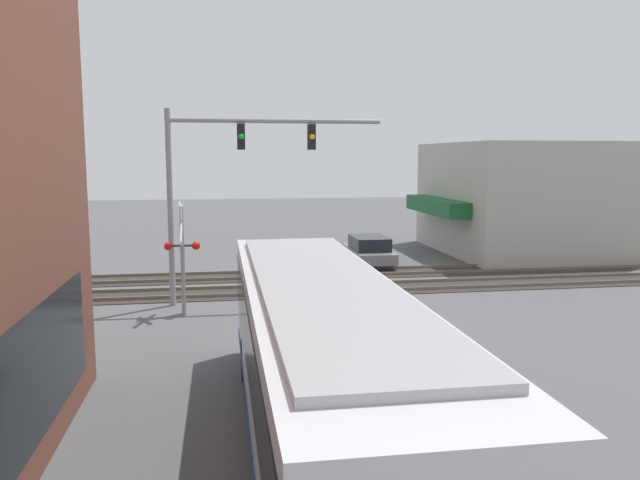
# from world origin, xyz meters

# --- Properties ---
(ground_plane) EXTENTS (120.00, 120.00, 0.00)m
(ground_plane) POSITION_xyz_m (0.00, 0.00, 0.00)
(ground_plane) COLOR #565659
(shop_building) EXTENTS (10.18, 9.70, 5.95)m
(shop_building) POSITION_xyz_m (14.16, -11.71, 2.97)
(shop_building) COLOR #B2ADA3
(shop_building) RESTS_ON ground
(city_bus) EXTENTS (12.21, 2.59, 3.17)m
(city_bus) POSITION_xyz_m (-7.50, 2.80, 1.76)
(city_bus) COLOR silver
(city_bus) RESTS_ON ground
(traffic_signal_gantry) EXTENTS (0.42, 7.55, 6.87)m
(traffic_signal_gantry) POSITION_xyz_m (4.33, 4.13, 5.00)
(traffic_signal_gantry) COLOR gray
(traffic_signal_gantry) RESTS_ON ground
(crossing_signal) EXTENTS (1.41, 1.18, 3.81)m
(crossing_signal) POSITION_xyz_m (3.09, 5.78, 2.30)
(crossing_signal) COLOR gray
(crossing_signal) RESTS_ON ground
(rail_track_near) EXTENTS (2.60, 60.00, 0.15)m
(rail_track_near) POSITION_xyz_m (6.00, 0.00, 0.03)
(rail_track_near) COLOR #332D28
(rail_track_near) RESTS_ON ground
(rail_track_far) EXTENTS (2.60, 60.00, 0.15)m
(rail_track_far) POSITION_xyz_m (9.20, 0.00, 0.03)
(rail_track_far) COLOR #332D28
(rail_track_far) RESTS_ON ground
(parked_car_grey) EXTENTS (4.44, 1.82, 1.38)m
(parked_car_grey) POSITION_xyz_m (11.55, -2.60, 0.65)
(parked_car_grey) COLOR slate
(parked_car_grey) RESTS_ON ground
(pedestrian_near_bus) EXTENTS (0.34, 0.34, 1.64)m
(pedestrian_near_bus) POSITION_xyz_m (-7.56, 1.04, 0.83)
(pedestrian_near_bus) COLOR #473828
(pedestrian_near_bus) RESTS_ON ground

